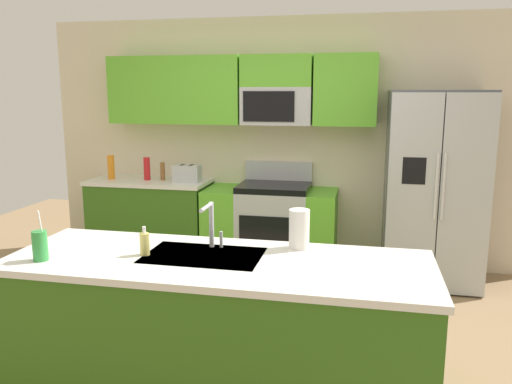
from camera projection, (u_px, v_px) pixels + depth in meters
ground_plane at (236, 350)px, 3.73m from camera, size 9.00×9.00×0.00m
kitchen_wall_unit at (270, 126)px, 5.47m from camera, size 5.20×0.43×2.60m
back_counter at (151, 220)px, 5.66m from camera, size 1.29×0.63×0.90m
range_oven at (270, 227)px, 5.39m from camera, size 1.36×0.61×1.10m
refrigerator at (434, 189)px, 4.90m from camera, size 0.90×0.76×1.85m
island_counter at (219, 332)px, 3.01m from camera, size 2.43×0.85×0.90m
toaster at (187, 173)px, 5.41m from camera, size 0.28×0.16×0.18m
pepper_mill at (163, 171)px, 5.52m from camera, size 0.05×0.05×0.19m
bottle_red at (147, 169)px, 5.53m from camera, size 0.07×0.07×0.24m
bottle_orange at (111, 167)px, 5.58m from camera, size 0.07×0.07×0.26m
sink_faucet at (211, 221)px, 3.10m from camera, size 0.08×0.21×0.28m
drink_cup_green at (40, 245)px, 2.89m from camera, size 0.08×0.08×0.29m
soap_dispenser at (145, 244)px, 2.99m from camera, size 0.06×0.06×0.17m
paper_towel_roll at (299, 229)px, 3.11m from camera, size 0.12×0.12×0.24m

